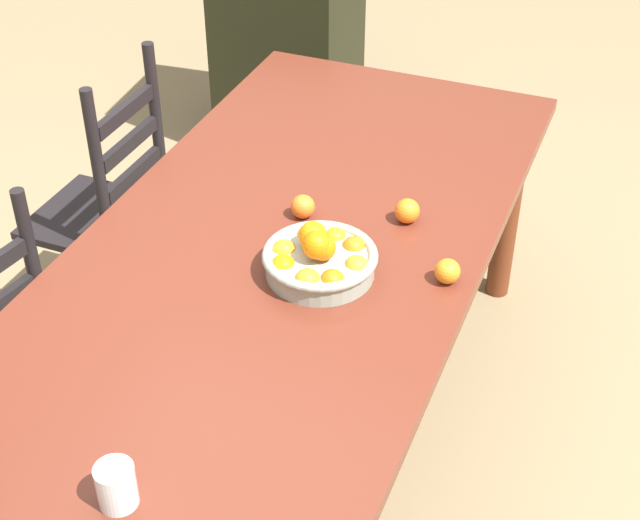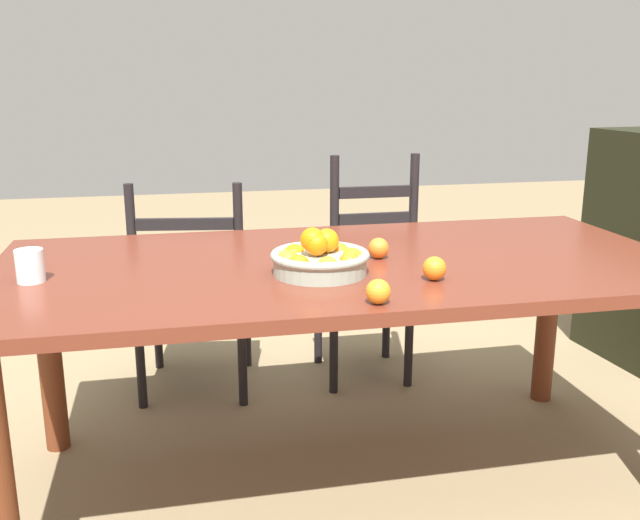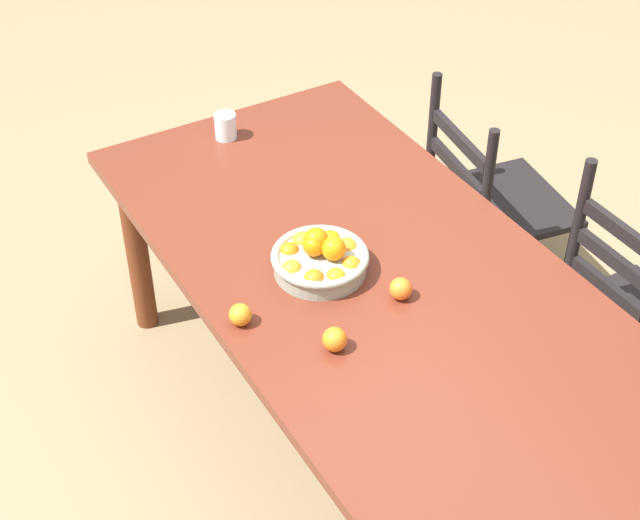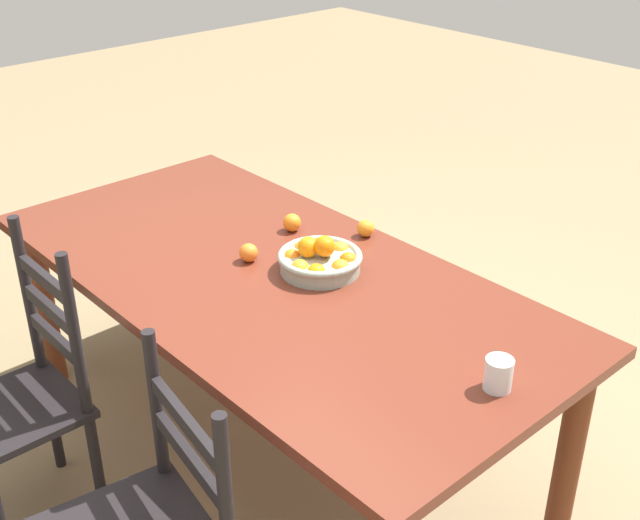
# 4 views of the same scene
# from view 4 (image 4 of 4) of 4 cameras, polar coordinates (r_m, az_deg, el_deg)

# --- Properties ---
(ground_plane) EXTENTS (12.00, 12.00, 0.00)m
(ground_plane) POSITION_cam_4_polar(r_m,az_deg,el_deg) (3.09, -3.18, -13.00)
(ground_plane) COLOR #867351
(dining_table) EXTENTS (2.07, 0.99, 0.74)m
(dining_table) POSITION_cam_4_polar(r_m,az_deg,el_deg) (2.71, -3.53, -2.56)
(dining_table) COLOR maroon
(dining_table) RESTS_ON ground
(chair_near_window) EXTENTS (0.38, 0.38, 0.99)m
(chair_near_window) POSITION_cam_4_polar(r_m,az_deg,el_deg) (2.73, -19.84, -9.11)
(chair_near_window) COLOR black
(chair_near_window) RESTS_ON ground
(fruit_bowl) EXTENTS (0.28, 0.28, 0.13)m
(fruit_bowl) POSITION_cam_4_polar(r_m,az_deg,el_deg) (2.65, -0.00, 0.06)
(fruit_bowl) COLOR #95A392
(fruit_bowl) RESTS_ON dining_table
(orange_loose_0) EXTENTS (0.06, 0.06, 0.06)m
(orange_loose_0) POSITION_cam_4_polar(r_m,az_deg,el_deg) (2.72, -5.11, 0.49)
(orange_loose_0) COLOR orange
(orange_loose_0) RESTS_ON dining_table
(orange_loose_1) EXTENTS (0.07, 0.07, 0.07)m
(orange_loose_1) POSITION_cam_4_polar(r_m,az_deg,el_deg) (2.93, -1.98, 2.65)
(orange_loose_1) COLOR orange
(orange_loose_1) RESTS_ON dining_table
(orange_loose_2) EXTENTS (0.06, 0.06, 0.06)m
(orange_loose_2) POSITION_cam_4_polar(r_m,az_deg,el_deg) (2.89, 3.24, 2.25)
(orange_loose_2) COLOR orange
(orange_loose_2) RESTS_ON dining_table
(drinking_glass) EXTENTS (0.07, 0.07, 0.09)m
(drinking_glass) POSITION_cam_4_polar(r_m,az_deg,el_deg) (2.16, 12.46, -7.85)
(drinking_glass) COLOR silver
(drinking_glass) RESTS_ON dining_table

